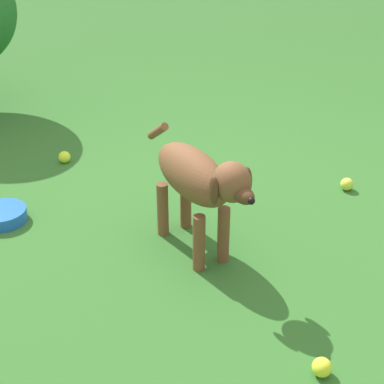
% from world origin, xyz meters
% --- Properties ---
extents(ground, '(14.00, 14.00, 0.00)m').
position_xyz_m(ground, '(0.00, 0.00, 0.00)').
color(ground, '#2D6026').
extents(dog, '(0.70, 0.43, 0.53)m').
position_xyz_m(dog, '(0.09, -0.06, 0.35)').
color(dog, brown).
rests_on(dog, ground).
extents(tennis_ball_0, '(0.07, 0.07, 0.07)m').
position_xyz_m(tennis_ball_0, '(0.79, -0.46, 0.03)').
color(tennis_ball_0, '#D2E331').
rests_on(tennis_ball_0, ground).
extents(tennis_ball_1, '(0.07, 0.07, 0.07)m').
position_xyz_m(tennis_ball_1, '(-0.98, 0.32, 0.03)').
color(tennis_ball_1, '#CFE32E').
rests_on(tennis_ball_1, ground).
extents(tennis_ball_2, '(0.07, 0.07, 0.07)m').
position_xyz_m(tennis_ball_2, '(0.48, 0.80, 0.03)').
color(tennis_ball_2, '#BFD541').
rests_on(tennis_ball_2, ground).
extents(water_bowl, '(0.22, 0.22, 0.06)m').
position_xyz_m(water_bowl, '(-0.82, -0.30, 0.03)').
color(water_bowl, blue).
rests_on(water_bowl, ground).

